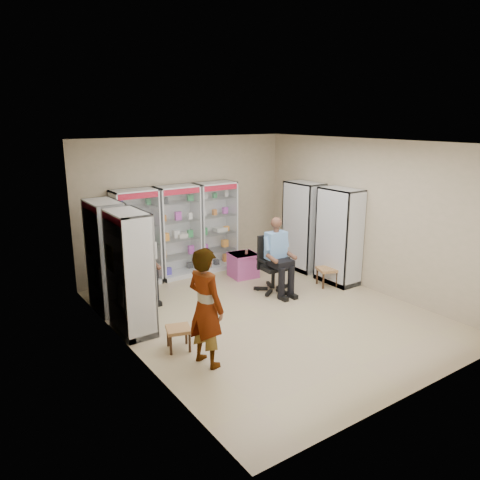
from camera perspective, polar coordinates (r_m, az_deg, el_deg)
floor at (r=8.44m, az=3.39°, el=-8.99°), size 6.00×6.00×0.00m
room_shell at (r=7.86m, az=3.61°, el=4.26°), size 5.02×6.02×3.01m
cabinet_back_left at (r=9.77m, az=-12.54°, el=0.21°), size 0.90×0.50×2.00m
cabinet_back_mid at (r=10.15m, az=-7.57°, el=0.98°), size 0.90×0.50×2.00m
cabinet_back_right at (r=10.59m, az=-2.99°, el=1.68°), size 0.90×0.50×2.00m
cabinet_right_far at (r=10.66m, az=7.72°, el=1.65°), size 0.90×0.50×2.00m
cabinet_right_near at (r=9.90m, az=11.96°, el=0.43°), size 0.90×0.50×2.00m
cabinet_left_far at (r=8.62m, az=-15.92°, el=-1.96°), size 0.90×0.50×2.00m
cabinet_left_near at (r=7.63m, az=-13.24°, el=-3.96°), size 0.90×0.50×2.00m
wooden_chair at (r=9.18m, az=-12.07°, el=-4.17°), size 0.42×0.42×0.94m
seated_customer at (r=9.07m, az=-12.02°, el=-3.06°), size 0.44×0.60×1.34m
office_chair at (r=9.32m, az=4.08°, el=-2.96°), size 0.65×0.65×1.13m
seated_shopkeeper at (r=9.24m, az=4.29°, el=-2.13°), size 0.51×0.68×1.43m
pink_trunk at (r=10.23m, az=0.39°, el=-3.08°), size 0.60×0.58×0.52m
tea_glass at (r=10.12m, az=0.79°, el=-1.44°), size 0.07×0.07×0.10m
woven_stool_a at (r=9.87m, az=10.56°, el=-4.44°), size 0.49×0.49×0.38m
woven_stool_b at (r=7.24m, az=-7.49°, el=-11.80°), size 0.44×0.44×0.35m
standing_man at (r=6.53m, az=-4.20°, el=-8.20°), size 0.54×0.70×1.71m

